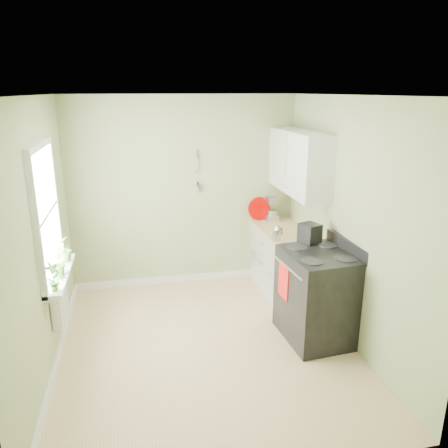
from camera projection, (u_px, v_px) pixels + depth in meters
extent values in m
cube|color=tan|center=(207.00, 347.00, 4.90)|extent=(3.20, 3.60, 0.02)
cube|color=white|center=(203.00, 94.00, 4.10)|extent=(3.20, 3.60, 0.02)
cube|color=#A6B279|center=(184.00, 193.00, 6.19)|extent=(3.20, 0.02, 2.70)
cube|color=#A6B279|center=(39.00, 242.00, 4.18)|extent=(0.02, 3.60, 2.70)
cube|color=#A6B279|center=(349.00, 222.00, 4.82)|extent=(0.02, 3.60, 2.70)
cube|color=white|center=(288.00, 267.00, 5.96)|extent=(0.60, 1.60, 0.87)
cube|color=beige|center=(288.00, 235.00, 5.82)|extent=(0.64, 1.60, 0.04)
cube|color=white|center=(299.00, 162.00, 5.66)|extent=(0.35, 1.40, 0.80)
cube|color=white|center=(45.00, 214.00, 4.40)|extent=(0.02, 1.00, 1.30)
cube|color=white|center=(38.00, 146.00, 4.21)|extent=(0.06, 1.14, 0.07)
cube|color=white|center=(55.00, 276.00, 4.61)|extent=(0.06, 1.14, 0.07)
cube|color=white|center=(47.00, 214.00, 4.41)|extent=(0.04, 1.00, 0.04)
cube|color=white|center=(60.00, 274.00, 4.62)|extent=(0.18, 1.14, 0.04)
cube|color=white|center=(60.00, 305.00, 4.66)|extent=(0.12, 0.50, 0.35)
cylinder|color=beige|center=(197.00, 155.00, 6.04)|extent=(0.02, 0.02, 0.10)
cylinder|color=silver|center=(198.00, 164.00, 6.08)|extent=(0.01, 0.01, 0.16)
cylinder|color=silver|center=(198.00, 188.00, 6.18)|extent=(0.01, 0.14, 0.14)
cube|color=black|center=(318.00, 297.00, 4.94)|extent=(0.79, 0.90, 1.00)
cube|color=black|center=(321.00, 254.00, 4.79)|extent=(0.79, 0.90, 0.03)
cube|color=black|center=(348.00, 246.00, 4.84)|extent=(0.13, 0.85, 0.16)
cylinder|color=#B2B2B7|center=(288.00, 268.00, 4.76)|extent=(0.08, 0.69, 0.02)
cube|color=red|center=(284.00, 281.00, 4.92)|extent=(0.04, 0.25, 0.42)
cube|color=#B2B2B7|center=(271.00, 217.00, 6.48)|extent=(0.21, 0.30, 0.08)
cube|color=#B2B2B7|center=(269.00, 206.00, 6.55)|extent=(0.12, 0.08, 0.21)
cube|color=#B2B2B7|center=(271.00, 200.00, 6.42)|extent=(0.16, 0.29, 0.09)
sphere|color=#B2B2B7|center=(269.00, 196.00, 6.51)|extent=(0.11, 0.11, 0.11)
cylinder|color=silver|center=(272.00, 214.00, 6.41)|extent=(0.16, 0.16, 0.13)
cylinder|color=silver|center=(277.00, 235.00, 5.54)|extent=(0.11, 0.11, 0.15)
cone|color=silver|center=(277.00, 228.00, 5.52)|extent=(0.11, 0.11, 0.04)
cylinder|color=silver|center=(271.00, 233.00, 5.52)|extent=(0.11, 0.01, 0.08)
cube|color=black|center=(309.00, 238.00, 5.12)|extent=(0.27, 0.28, 0.35)
cylinder|color=black|center=(307.00, 247.00, 5.14)|extent=(0.11, 0.11, 0.12)
cylinder|color=#9E0300|center=(259.00, 209.00, 6.40)|extent=(0.35, 0.09, 0.34)
cylinder|color=#B3A793|center=(291.00, 251.00, 5.11)|extent=(0.06, 0.06, 0.06)
cylinder|color=#9E0300|center=(291.00, 248.00, 5.10)|extent=(0.07, 0.07, 0.01)
imported|color=#3F6F27|center=(53.00, 276.00, 4.15)|extent=(0.18, 0.19, 0.30)
imported|color=#3F6F27|center=(58.00, 263.00, 4.46)|extent=(0.16, 0.19, 0.31)
imported|color=#3F6F27|center=(64.00, 249.00, 4.88)|extent=(0.18, 0.18, 0.30)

